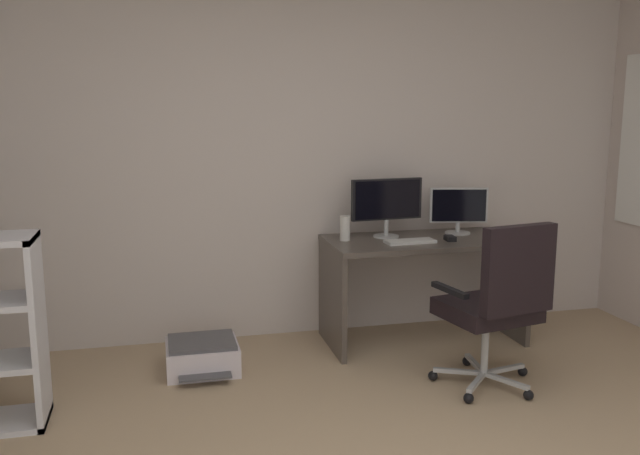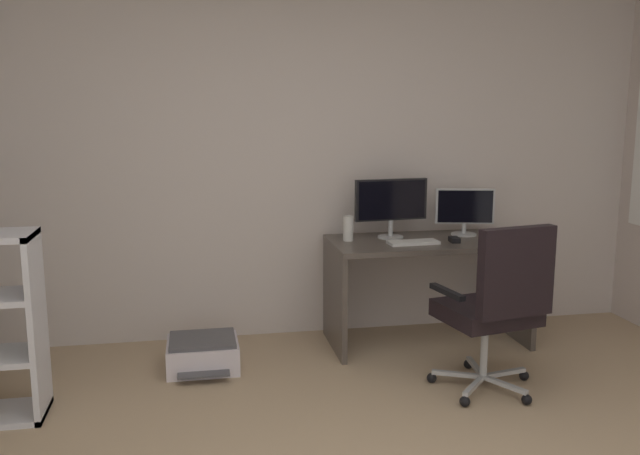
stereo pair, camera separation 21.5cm
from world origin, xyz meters
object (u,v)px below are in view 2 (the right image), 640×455
(office_chair, at_px, (497,302))
(computer_mouse, at_px, (454,240))
(desktop_speaker, at_px, (348,229))
(printer, at_px, (203,354))
(desk, at_px, (427,268))
(monitor_secondary, at_px, (465,209))
(keyboard, at_px, (413,242))
(monitor_main, at_px, (391,202))

(office_chair, bearing_deg, computer_mouse, 85.74)
(office_chair, bearing_deg, desktop_speaker, 122.95)
(desktop_speaker, height_order, office_chair, office_chair)
(printer, bearing_deg, desk, 7.48)
(desktop_speaker, bearing_deg, computer_mouse, -14.39)
(computer_mouse, height_order, office_chair, office_chair)
(monitor_secondary, relative_size, computer_mouse, 4.12)
(keyboard, height_order, office_chair, office_chair)
(keyboard, height_order, printer, keyboard)
(monitor_secondary, distance_m, office_chair, 1.12)
(desk, bearing_deg, desktop_speaker, 172.77)
(desk, relative_size, monitor_main, 2.58)
(desk, height_order, desktop_speaker, desktop_speaker)
(monitor_secondary, relative_size, keyboard, 1.21)
(desk, xyz_separation_m, keyboard, (-0.15, -0.11, 0.21))
(printer, bearing_deg, desktop_speaker, 15.26)
(monitor_main, distance_m, keyboard, 0.35)
(monitor_main, distance_m, monitor_secondary, 0.55)
(monitor_main, relative_size, monitor_secondary, 1.27)
(office_chair, bearing_deg, printer, 156.65)
(keyboard, relative_size, office_chair, 0.34)
(computer_mouse, distance_m, desktop_speaker, 0.72)
(computer_mouse, height_order, desktop_speaker, desktop_speaker)
(desktop_speaker, relative_size, office_chair, 0.17)
(monitor_secondary, xyz_separation_m, office_chair, (-0.22, -1.03, -0.37))
(keyboard, xyz_separation_m, desktop_speaker, (-0.40, 0.18, 0.07))
(desk, bearing_deg, monitor_main, 153.52)
(printer, bearing_deg, keyboard, 3.68)
(monitor_secondary, xyz_separation_m, printer, (-1.87, -0.32, -0.83))
(monitor_main, xyz_separation_m, keyboard, (0.09, -0.23, -0.24))
(desk, xyz_separation_m, computer_mouse, (0.15, -0.11, 0.22))
(desk, xyz_separation_m, monitor_main, (-0.24, 0.12, 0.45))
(desk, bearing_deg, printer, -172.52)
(monitor_main, xyz_separation_m, monitor_secondary, (0.54, 0.00, -0.06))
(monitor_secondary, bearing_deg, monitor_main, -179.99)
(desk, bearing_deg, office_chair, -84.63)
(monitor_main, bearing_deg, keyboard, -69.00)
(monitor_secondary, bearing_deg, desk, -159.10)
(monitor_main, height_order, monitor_secondary, monitor_main)
(desk, bearing_deg, keyboard, -142.26)
(office_chair, distance_m, printer, 1.85)
(keyboard, xyz_separation_m, printer, (-1.41, -0.09, -0.65))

